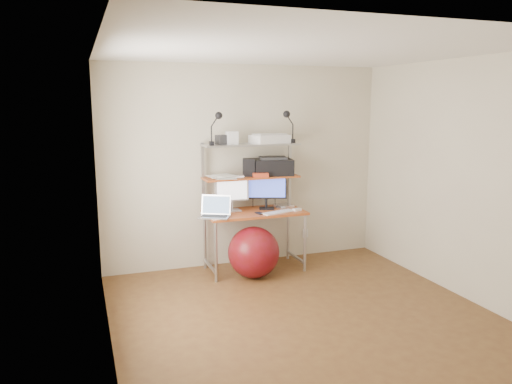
% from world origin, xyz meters
% --- Properties ---
extents(room, '(3.60, 3.60, 3.60)m').
position_xyz_m(room, '(0.00, 0.00, 1.25)').
color(room, brown).
rests_on(room, ground).
extents(computer_desk, '(1.20, 0.60, 1.57)m').
position_xyz_m(computer_desk, '(0.00, 1.50, 0.96)').
color(computer_desk, '#A84C20').
rests_on(computer_desk, ground).
extents(desktop, '(1.20, 0.60, 0.00)m').
position_xyz_m(desktop, '(0.00, 1.44, 0.74)').
color(desktop, '#A84C20').
rests_on(desktop, computer_desk).
extents(mid_shelf, '(1.18, 0.34, 0.00)m').
position_xyz_m(mid_shelf, '(0.00, 1.57, 1.15)').
color(mid_shelf, '#A84C20').
rests_on(mid_shelf, computer_desk).
extents(top_shelf, '(1.18, 0.34, 0.00)m').
position_xyz_m(top_shelf, '(0.00, 1.57, 1.55)').
color(top_shelf, '#ABABB0').
rests_on(top_shelf, computer_desk).
extents(floor, '(3.60, 3.60, 0.00)m').
position_xyz_m(floor, '(0.00, 0.00, 0.00)').
color(floor, brown).
rests_on(floor, ground).
extents(wall_outlet, '(0.08, 0.01, 0.12)m').
position_xyz_m(wall_outlet, '(0.85, 1.79, 0.30)').
color(wall_outlet, white).
rests_on(wall_outlet, room).
extents(monitor_silver, '(0.42, 0.15, 0.47)m').
position_xyz_m(monitor_silver, '(-0.25, 1.56, 0.99)').
color(monitor_silver, silver).
rests_on(monitor_silver, desktop).
extents(monitor_black, '(0.49, 0.22, 0.51)m').
position_xyz_m(monitor_black, '(0.19, 1.53, 1.00)').
color(monitor_black, black).
rests_on(monitor_black, desktop).
extents(laptop, '(0.44, 0.41, 0.31)m').
position_xyz_m(laptop, '(-0.52, 1.33, 0.79)').
color(laptop, silver).
rests_on(laptop, desktop).
extents(keyboard, '(0.44, 0.24, 0.01)m').
position_xyz_m(keyboard, '(0.24, 1.27, 0.75)').
color(keyboard, white).
rests_on(keyboard, desktop).
extents(mouse, '(0.11, 0.08, 0.03)m').
position_xyz_m(mouse, '(0.50, 1.29, 0.75)').
color(mouse, white).
rests_on(mouse, desktop).
extents(mac_mini, '(0.23, 0.23, 0.04)m').
position_xyz_m(mac_mini, '(0.42, 1.53, 0.76)').
color(mac_mini, silver).
rests_on(mac_mini, desktop).
extents(phone, '(0.09, 0.14, 0.01)m').
position_xyz_m(phone, '(0.01, 1.29, 0.74)').
color(phone, black).
rests_on(phone, desktop).
extents(printer, '(0.53, 0.41, 0.23)m').
position_xyz_m(printer, '(0.30, 1.60, 1.26)').
color(printer, black).
rests_on(printer, mid_shelf).
extents(nas_cube, '(0.19, 0.19, 0.22)m').
position_xyz_m(nas_cube, '(-0.02, 1.60, 1.26)').
color(nas_cube, black).
rests_on(nas_cube, mid_shelf).
extents(red_box, '(0.21, 0.16, 0.05)m').
position_xyz_m(red_box, '(0.09, 1.47, 1.18)').
color(red_box, '#BB3B1E').
rests_on(red_box, mid_shelf).
extents(scanner, '(0.49, 0.37, 0.12)m').
position_xyz_m(scanner, '(0.24, 1.57, 1.61)').
color(scanner, white).
rests_on(scanner, top_shelf).
extents(box_white, '(0.14, 0.12, 0.15)m').
position_xyz_m(box_white, '(-0.25, 1.55, 1.63)').
color(box_white, white).
rests_on(box_white, top_shelf).
extents(box_grey, '(0.14, 0.14, 0.11)m').
position_xyz_m(box_grey, '(-0.37, 1.57, 1.61)').
color(box_grey, '#2A2A2C').
rests_on(box_grey, top_shelf).
extents(clip_lamp_left, '(0.15, 0.09, 0.38)m').
position_xyz_m(clip_lamp_left, '(-0.44, 1.47, 1.83)').
color(clip_lamp_left, black).
rests_on(clip_lamp_left, top_shelf).
extents(clip_lamp_right, '(0.16, 0.09, 0.39)m').
position_xyz_m(clip_lamp_right, '(0.45, 1.49, 1.84)').
color(clip_lamp_right, black).
rests_on(clip_lamp_right, top_shelf).
extents(exercise_ball, '(0.61, 0.61, 0.61)m').
position_xyz_m(exercise_ball, '(-0.10, 1.19, 0.30)').
color(exercise_ball, maroon).
rests_on(exercise_ball, floor).
extents(paper_stack, '(0.37, 0.40, 0.03)m').
position_xyz_m(paper_stack, '(-0.36, 1.57, 1.17)').
color(paper_stack, white).
rests_on(paper_stack, mid_shelf).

